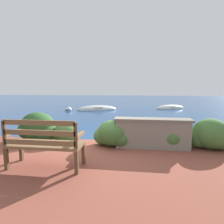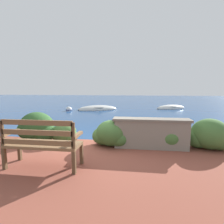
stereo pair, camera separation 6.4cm
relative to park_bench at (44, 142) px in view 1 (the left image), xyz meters
The scene contains 11 objects.
ground_plane 2.07m from the park_bench, 74.05° to the left, with size 80.00×80.00×0.00m.
park_bench is the anchor object (origin of this frame).
stone_wall 2.50m from the park_bench, 33.93° to the left, with size 1.85×0.39×0.74m.
hedge_clump_left 1.93m from the park_bench, 123.89° to the left, with size 1.19×0.86×0.81m.
hedge_clump_centre 1.63m from the park_bench, 99.06° to the left, with size 0.80×0.58×0.54m.
hedge_clump_right 1.79m from the park_bench, 53.18° to the left, with size 0.98×0.70×0.66m.
hedge_clump_far_right 2.94m from the park_bench, 30.39° to the left, with size 0.82×0.59×0.56m.
hedge_clump_extra 3.78m from the park_bench, 23.69° to the left, with size 1.09×0.79×0.74m.
rowboat_nearest 10.77m from the park_bench, 97.00° to the left, with size 3.37×2.51×0.65m.
rowboat_mid 13.13m from the park_bench, 69.26° to the left, with size 2.72×1.90×0.61m.
mooring_buoy 10.34m from the park_bench, 108.90° to the left, with size 0.51×0.51×0.47m.
Camera 1 is at (1.08, -4.76, 1.67)m, focal length 28.00 mm.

